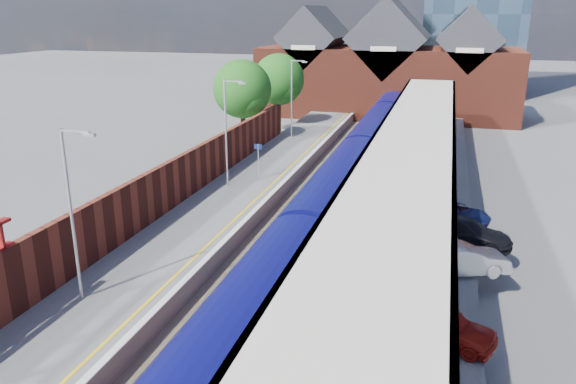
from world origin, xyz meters
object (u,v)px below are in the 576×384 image
train (361,157)px  lamp_post_d (293,93)px  parked_car_red (440,324)px  parked_car_dark (465,232)px  parked_car_blue (455,213)px  lamp_post_c (228,127)px  lamp_post_b (73,205)px  platform_sign (258,155)px  parked_car_silver (462,259)px

train → lamp_post_d: size_ratio=9.41×
lamp_post_d → parked_car_red: 34.35m
parked_car_dark → parked_car_blue: 3.15m
train → lamp_post_c: lamp_post_c is taller
lamp_post_d → parked_car_blue: bearing=-52.8°
lamp_post_d → parked_car_blue: 24.04m
lamp_post_b → lamp_post_c: same height
parked_car_blue → platform_sign: bearing=85.1°
parked_car_dark → parked_car_blue: (-0.48, 3.12, -0.13)m
platform_sign → parked_car_blue: 13.98m
lamp_post_b → lamp_post_c: bearing=90.0°
lamp_post_b → lamp_post_d: 32.00m
lamp_post_b → parked_car_red: size_ratio=1.81×
lamp_post_d → platform_sign: lamp_post_d is taller
train → lamp_post_d: lamp_post_d is taller
parked_car_red → lamp_post_d: bearing=42.5°
train → lamp_post_b: bearing=-110.0°
lamp_post_b → parked_car_blue: (14.39, 13.05, -3.46)m
train → parked_car_red: bearing=-73.9°
train → parked_car_silver: bearing=-65.8°
lamp_post_d → parked_car_red: lamp_post_d is taller
lamp_post_d → parked_car_blue: size_ratio=1.82×
parked_car_dark → parked_car_blue: size_ratio=1.18×
train → parked_car_red: train is taller
lamp_post_d → parked_car_blue: (14.39, -18.95, -3.46)m
lamp_post_c → train: bearing=35.6°
lamp_post_b → parked_car_silver: bearing=23.9°
lamp_post_d → parked_car_blue: lamp_post_d is taller
train → parked_car_dark: (7.01, -11.68, -0.46)m
lamp_post_b → parked_car_red: 14.30m
parked_car_silver → parked_car_blue: parked_car_silver is taller
lamp_post_b → parked_car_dark: (14.86, 9.93, -3.33)m
train → lamp_post_d: 13.33m
platform_sign → parked_car_red: 21.34m
lamp_post_b → parked_car_blue: bearing=42.2°
parked_car_red → parked_car_dark: parked_car_dark is taller
lamp_post_c → platform_sign: bearing=55.7°
train → parked_car_dark: train is taller
lamp_post_c → lamp_post_d: (0.00, 16.00, 0.00)m
lamp_post_b → train: bearing=70.0°
parked_car_red → parked_car_dark: bearing=12.5°
parked_car_red → parked_car_blue: (0.50, 12.30, -0.13)m
lamp_post_b → parked_car_red: lamp_post_b is taller
platform_sign → lamp_post_d: bearing=95.6°
train → lamp_post_b: (-7.86, -21.62, 2.87)m
platform_sign → lamp_post_b: bearing=-94.3°
parked_car_red → platform_sign: bearing=54.6°
lamp_post_c → parked_car_red: bearing=-47.7°
lamp_post_c → parked_car_dark: size_ratio=1.54×
lamp_post_d → parked_car_dark: 26.81m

